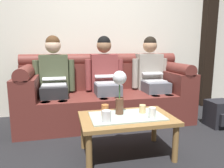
{
  "coord_description": "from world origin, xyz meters",
  "views": [
    {
      "loc": [
        -0.59,
        -1.8,
        1.08
      ],
      "look_at": [
        0.02,
        0.85,
        0.59
      ],
      "focal_mm": 34.19,
      "sensor_mm": 36.0,
      "label": 1
    }
  ],
  "objects": [
    {
      "name": "cup_far_left",
      "position": [
        -0.21,
        0.17,
        0.46
      ],
      "size": [
        0.07,
        0.07,
        0.11
      ],
      "primitive_type": "cylinder",
      "color": "#B26633",
      "rests_on": "coffee_table"
    },
    {
      "name": "cup_near_right",
      "position": [
        0.18,
        0.16,
        0.45
      ],
      "size": [
        0.06,
        0.06,
        0.08
      ],
      "primitive_type": "cylinder",
      "color": "#DBB77A",
      "rests_on": "coffee_table"
    },
    {
      "name": "coffee_table",
      "position": [
        0.0,
        0.12,
        0.35
      ],
      "size": [
        0.91,
        0.57,
        0.41
      ],
      "color": "olive",
      "rests_on": "ground_plane"
    },
    {
      "name": "ground_plane",
      "position": [
        0.0,
        0.0,
        0.0
      ],
      "size": [
        14.0,
        14.0,
        0.0
      ],
      "primitive_type": "plane",
      "color": "black"
    },
    {
      "name": "backpack_right",
      "position": [
        1.45,
        0.57,
        0.17
      ],
      "size": [
        0.31,
        0.32,
        0.35
      ],
      "color": "black",
      "rests_on": "ground_plane"
    },
    {
      "name": "flower_vase",
      "position": [
        -0.06,
        0.18,
        0.69
      ],
      "size": [
        0.14,
        0.14,
        0.43
      ],
      "color": "brown",
      "rests_on": "coffee_table"
    },
    {
      "name": "couch",
      "position": [
        0.0,
        1.17,
        0.37
      ],
      "size": [
        2.37,
        0.88,
        0.96
      ],
      "color": "maroon",
      "rests_on": "ground_plane"
    },
    {
      "name": "cup_near_left",
      "position": [
        0.21,
        -0.01,
        0.46
      ],
      "size": [
        0.06,
        0.06,
        0.1
      ],
      "primitive_type": "cylinder",
      "color": "white",
      "rests_on": "coffee_table"
    },
    {
      "name": "person_right",
      "position": [
        0.71,
        1.17,
        0.66
      ],
      "size": [
        0.56,
        0.67,
        1.22
      ],
      "color": "#595B66",
      "rests_on": "ground_plane"
    },
    {
      "name": "timber_pillar",
      "position": [
        1.94,
        1.58,
        1.45
      ],
      "size": [
        0.2,
        0.2,
        2.9
      ],
      "primitive_type": "cube",
      "color": "black",
      "rests_on": "ground_plane"
    },
    {
      "name": "back_wall_patterned",
      "position": [
        0.0,
        1.7,
        1.45
      ],
      "size": [
        6.0,
        0.12,
        2.9
      ],
      "primitive_type": "cube",
      "color": "silver",
      "rests_on": "ground_plane"
    },
    {
      "name": "cup_far_center",
      "position": [
        -0.23,
        -0.01,
        0.46
      ],
      "size": [
        0.08,
        0.08,
        0.1
      ],
      "primitive_type": "cylinder",
      "color": "silver",
      "rests_on": "coffee_table"
    },
    {
      "name": "person_left",
      "position": [
        -0.71,
        1.17,
        0.66
      ],
      "size": [
        0.56,
        0.67,
        1.22
      ],
      "color": "#232326",
      "rests_on": "ground_plane"
    },
    {
      "name": "person_middle",
      "position": [
        0.0,
        1.17,
        0.66
      ],
      "size": [
        0.56,
        0.67,
        1.22
      ],
      "color": "#595B66",
      "rests_on": "ground_plane"
    }
  ]
}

